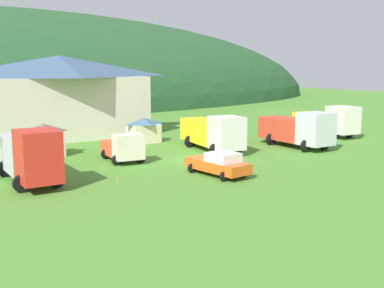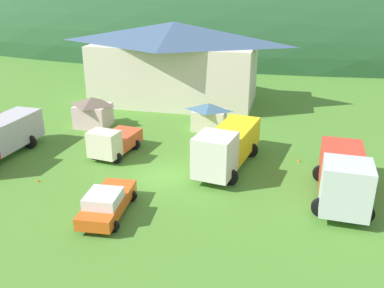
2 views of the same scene
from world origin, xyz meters
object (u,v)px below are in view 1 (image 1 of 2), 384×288
Objects in this scene: tow_truck_silver at (299,129)px; traffic_cone_mid_row at (118,180)px; heavy_rig_striped at (329,120)px; depot_building at (60,96)px; play_shed_cream at (144,130)px; play_shed_pink at (43,140)px; service_pickup_orange at (219,164)px; traffic_cone_near_pickup at (241,142)px; flatbed_truck_yellow at (213,132)px; crane_truck_red at (29,154)px; light_truck_cream at (124,148)px.

tow_truck_silver is 19.47m from traffic_cone_mid_row.
depot_building is at bearing -114.96° from heavy_rig_striped.
play_shed_cream is at bearing 54.20° from traffic_cone_mid_row.
play_shed_pink is 0.37× the size of heavy_rig_striped.
tow_truck_silver is 1.54× the size of service_pickup_orange.
depot_building is 21.52m from traffic_cone_mid_row.
service_pickup_orange reaches higher than traffic_cone_near_pickup.
depot_building is at bearing -142.71° from flatbed_truck_yellow.
crane_truck_red is (-3.76, -8.64, 0.46)m from play_shed_pink.
tow_truck_silver is at bearing 5.67° from traffic_cone_mid_row.
tow_truck_silver reaches higher than traffic_cone_near_pickup.
crane_truck_red reaches higher than traffic_cone_mid_row.
play_shed_pink is at bearing -117.96° from depot_building.
flatbed_truck_yellow is at bearing -70.26° from play_shed_cream.
traffic_cone_mid_row is at bearing -156.81° from traffic_cone_near_pickup.
crane_truck_red is at bearing -144.36° from play_shed_cream.
heavy_rig_striped is 1.67× the size of service_pickup_orange.
traffic_cone_near_pickup is (13.81, 1.95, -1.12)m from light_truck_cream.
play_shed_pink is 15.87m from service_pickup_orange.
traffic_cone_near_pickup is at bearing 106.29° from light_truck_cream.
play_shed_pink is 6.80× the size of traffic_cone_mid_row.
traffic_cone_near_pickup is at bearing 23.19° from traffic_cone_mid_row.
depot_building is 2.16× the size of heavy_rig_striped.
service_pickup_orange is 14.74m from traffic_cone_near_pickup.
play_shed_pink is 0.64× the size of light_truck_cream.
play_shed_pink is (-10.41, -1.51, 0.16)m from play_shed_cream.
traffic_cone_near_pickup is (10.71, 10.09, -0.83)m from service_pickup_orange.
play_shed_pink reaches higher than traffic_cone_mid_row.
heavy_rig_striped reaches higher than play_shed_cream.
flatbed_truck_yellow is 8.08m from tow_truck_silver.
service_pickup_orange is (2.44, -23.55, -3.55)m from depot_building.
heavy_rig_striped is 28.05m from traffic_cone_mid_row.
play_shed_pink is at bearing -110.96° from tow_truck_silver.
play_shed_cream is 1.00× the size of play_shed_pink.
heavy_rig_striped is (24.37, -0.11, 0.53)m from light_truck_cream.
traffic_cone_near_pickup is (13.15, -13.46, -4.37)m from depot_building.
flatbed_truck_yellow is (8.70, -0.27, 0.58)m from light_truck_cream.
flatbed_truck_yellow is at bearing -24.88° from play_shed_pink.
traffic_cone_mid_row is (-11.85, -5.04, -1.70)m from flatbed_truck_yellow.
crane_truck_red is 22.58m from traffic_cone_near_pickup.
tow_truck_silver is 0.92× the size of heavy_rig_striped.
heavy_rig_striped reaches higher than light_truck_cream.
depot_building is 28.47m from heavy_rig_striped.
crane_truck_red is (-8.85, -18.23, -2.50)m from depot_building.
play_shed_cream reaches higher than service_pickup_orange.
play_shed_pink reaches higher than service_pickup_orange.
traffic_cone_mid_row is at bearing -56.82° from flatbed_truck_yellow.
traffic_cone_mid_row is at bearing -81.16° from tow_truck_silver.
service_pickup_orange is (-2.88, -15.48, -0.43)m from play_shed_cream.
crane_truck_red is at bearing -115.89° from depot_building.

